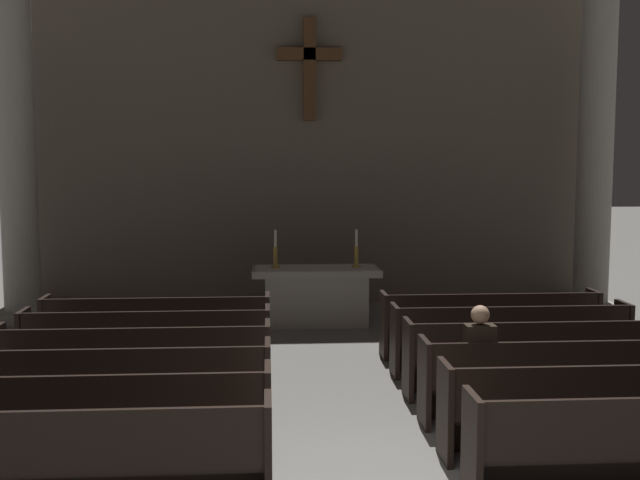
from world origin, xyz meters
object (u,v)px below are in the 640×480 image
object	(u,v)px
pew_right_row_4	(536,357)
pew_right_row_5	(511,339)
pew_right_row_6	(490,323)
column_left_third	(16,124)
pew_left_row_3	(118,389)
column_right_third	(596,125)
pew_left_row_2	(98,420)
candlestick_right	(356,255)
pew_left_row_6	(158,328)
pew_left_row_5	(147,345)
lone_worshipper	(477,361)
candlestick_left	(275,256)
altar	(316,295)
pew_right_row_2	(605,408)
pew_left_row_1	(72,460)
pew_right_row_3	(567,380)
pew_left_row_4	(134,364)

from	to	relation	value
pew_right_row_4	pew_right_row_5	distance (m)	0.97
pew_right_row_6	column_left_third	world-z (taller)	column_left_third
pew_left_row_3	column_right_third	size ratio (longest dim) A/B	0.45
pew_left_row_2	pew_right_row_6	distance (m)	6.19
candlestick_right	pew_left_row_6	bearing A→B (deg)	-143.65
pew_left_row_5	lone_worshipper	distance (m)	4.28
pew_right_row_5	candlestick_left	xyz separation A→B (m)	(-3.10, 3.26, 0.74)
column_left_third	pew_left_row_6	bearing A→B (deg)	-46.76
column_left_third	column_right_third	distance (m)	10.36
pew_right_row_5	altar	size ratio (longest dim) A/B	1.45
pew_right_row_2	pew_right_row_5	xyz separation A→B (m)	(0.00, 2.92, 0.00)
pew_left_row_3	column_right_third	xyz separation A→B (m)	(7.59, 5.87, 3.01)
pew_right_row_4	column_right_third	distance (m)	6.38
pew_left_row_1	pew_right_row_5	distance (m)	6.19
pew_left_row_5	column_right_third	bearing A→B (deg)	27.36
pew_right_row_2	pew_right_row_4	distance (m)	1.94
pew_right_row_2	column_right_third	xyz separation A→B (m)	(2.78, 6.84, 3.01)
pew_left_row_1	pew_right_row_3	world-z (taller)	same
pew_left_row_3	column_left_third	bearing A→B (deg)	115.32
pew_right_row_2	column_right_third	distance (m)	7.97
pew_left_row_3	lone_worshipper	size ratio (longest dim) A/B	2.41
pew_left_row_2	column_right_third	world-z (taller)	column_right_third
pew_right_row_3	pew_right_row_5	distance (m)	1.94
pew_left_row_1	pew_left_row_4	bearing A→B (deg)	90.00
pew_left_row_5	altar	world-z (taller)	altar
pew_left_row_5	lone_worshipper	size ratio (longest dim) A/B	2.41
pew_left_row_5	lone_worshipper	world-z (taller)	lone_worshipper
pew_left_row_4	column_left_third	bearing A→B (deg)	119.55
pew_right_row_6	column_right_third	world-z (taller)	column_right_third
pew_left_row_3	pew_right_row_6	world-z (taller)	same
pew_right_row_6	pew_right_row_2	bearing A→B (deg)	-90.00
pew_left_row_2	pew_left_row_3	size ratio (longest dim) A/B	1.00
pew_right_row_5	candlestick_left	size ratio (longest dim) A/B	4.84
pew_right_row_3	pew_right_row_2	bearing A→B (deg)	-90.00
pew_right_row_4	pew_left_row_5	bearing A→B (deg)	168.57
pew_left_row_5	pew_right_row_5	xyz separation A→B (m)	(4.81, 0.00, 0.00)
column_right_third	candlestick_right	bearing A→B (deg)	-171.52
pew_left_row_3	altar	size ratio (longest dim) A/B	1.45
pew_left_row_1	candlestick_left	world-z (taller)	candlestick_left
pew_right_row_3	candlestick_left	bearing A→B (deg)	120.83
pew_left_row_4	column_right_third	bearing A→B (deg)	32.84
pew_left_row_5	pew_left_row_6	size ratio (longest dim) A/B	1.00
candlestick_right	column_left_third	bearing A→B (deg)	173.52
column_right_third	pew_right_row_4	bearing A→B (deg)	-119.55
pew_left_row_3	pew_left_row_5	distance (m)	1.94
pew_left_row_1	altar	world-z (taller)	altar
pew_left_row_5	pew_right_row_2	distance (m)	5.62
pew_right_row_3	lone_worshipper	size ratio (longest dim) A/B	2.41
pew_right_row_3	column_right_third	bearing A→B (deg)	64.68
altar	pew_left_row_1	bearing A→B (deg)	-108.60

